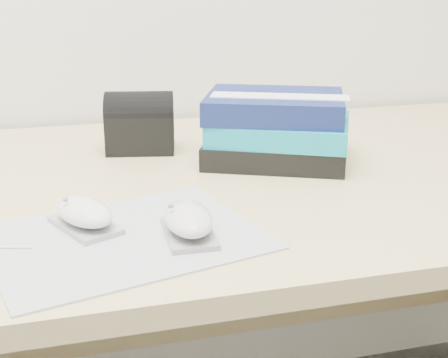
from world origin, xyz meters
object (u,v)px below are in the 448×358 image
object	(u,v)px
desk	(236,278)
mouse_rear	(85,214)
pouch	(140,123)
book_stack	(277,128)
mouse_front	(189,221)

from	to	relation	value
desk	mouse_rear	size ratio (longest dim) A/B	13.52
desk	pouch	xyz separation A→B (m)	(-0.16, 0.10, 0.29)
book_stack	mouse_front	bearing A→B (deg)	-127.06
desk	pouch	size ratio (longest dim) A/B	11.74
desk	pouch	world-z (taller)	pouch
mouse_rear	book_stack	bearing A→B (deg)	33.95
mouse_rear	book_stack	xyz separation A→B (m)	(0.34, 0.23, 0.04)
mouse_front	pouch	xyz separation A→B (m)	(-0.00, 0.41, 0.03)
mouse_front	mouse_rear	bearing A→B (deg)	154.51
desk	mouse_rear	distance (m)	0.45
mouse_rear	pouch	distance (m)	0.37
desk	mouse_rear	xyz separation A→B (m)	(-0.28, -0.25, 0.26)
mouse_rear	mouse_front	bearing A→B (deg)	-25.49
mouse_rear	pouch	xyz separation A→B (m)	(0.12, 0.35, 0.03)
mouse_front	pouch	size ratio (longest dim) A/B	0.80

